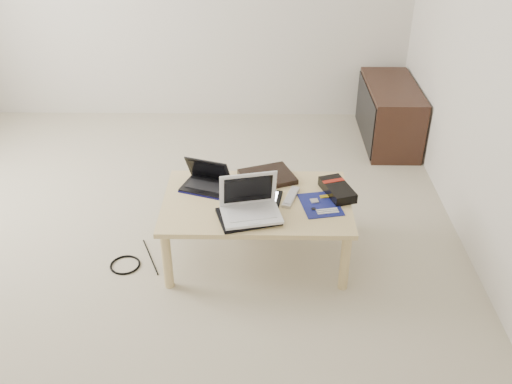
{
  "coord_description": "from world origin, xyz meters",
  "views": [
    {
      "loc": [
        0.72,
        -2.99,
        2.19
      ],
      "look_at": [
        0.68,
        -0.17,
        0.46
      ],
      "focal_mm": 40.0,
      "sensor_mm": 36.0,
      "label": 1
    }
  ],
  "objects_px": {
    "netbook": "(206,181)",
    "white_laptop": "(250,206)",
    "coffee_table": "(257,207)",
    "media_cabinet": "(389,114)",
    "gpu_box": "(337,190)"
  },
  "relations": [
    {
      "from": "media_cabinet",
      "to": "white_laptop",
      "type": "bearing_deg",
      "value": -122.2
    },
    {
      "from": "coffee_table",
      "to": "gpu_box",
      "type": "xyz_separation_m",
      "value": [
        0.48,
        0.08,
        0.08
      ]
    },
    {
      "from": "media_cabinet",
      "to": "netbook",
      "type": "bearing_deg",
      "value": -133.57
    },
    {
      "from": "netbook",
      "to": "gpu_box",
      "type": "xyz_separation_m",
      "value": [
        0.79,
        -0.07,
        -0.01
      ]
    },
    {
      "from": "white_laptop",
      "to": "netbook",
      "type": "bearing_deg",
      "value": 131.03
    },
    {
      "from": "white_laptop",
      "to": "gpu_box",
      "type": "xyz_separation_m",
      "value": [
        0.51,
        0.25,
        -0.04
      ]
    },
    {
      "from": "netbook",
      "to": "gpu_box",
      "type": "distance_m",
      "value": 0.79
    },
    {
      "from": "coffee_table",
      "to": "white_laptop",
      "type": "bearing_deg",
      "value": -101.19
    },
    {
      "from": "media_cabinet",
      "to": "white_laptop",
      "type": "height_order",
      "value": "white_laptop"
    },
    {
      "from": "coffee_table",
      "to": "white_laptop",
      "type": "height_order",
      "value": "white_laptop"
    },
    {
      "from": "coffee_table",
      "to": "media_cabinet",
      "type": "height_order",
      "value": "media_cabinet"
    },
    {
      "from": "netbook",
      "to": "white_laptop",
      "type": "relative_size",
      "value": 0.89
    },
    {
      "from": "coffee_table",
      "to": "netbook",
      "type": "height_order",
      "value": "netbook"
    },
    {
      "from": "gpu_box",
      "to": "coffee_table",
      "type": "bearing_deg",
      "value": -170.62
    },
    {
      "from": "netbook",
      "to": "coffee_table",
      "type": "bearing_deg",
      "value": -25.69
    }
  ]
}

